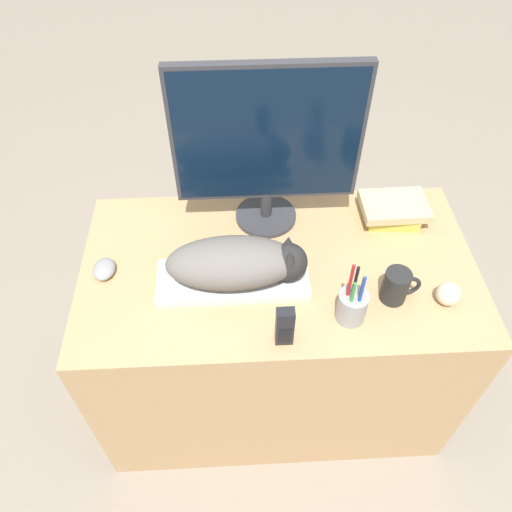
{
  "coord_description": "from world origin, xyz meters",
  "views": [
    {
      "loc": [
        -0.12,
        -0.67,
        1.94
      ],
      "look_at": [
        -0.07,
        0.32,
        0.83
      ],
      "focal_mm": 35.0,
      "sensor_mm": 36.0,
      "label": 1
    }
  ],
  "objects_px": {
    "pen_cup": "(352,305)",
    "cat": "(240,262)",
    "keyboard": "(233,280)",
    "coffee_mug": "(397,286)",
    "phone": "(285,327)",
    "baseball": "(448,294)",
    "book_stack": "(393,210)",
    "computer_mouse": "(104,269)",
    "monitor": "(267,142)"
  },
  "relations": [
    {
      "from": "monitor",
      "to": "coffee_mug",
      "type": "height_order",
      "value": "monitor"
    },
    {
      "from": "coffee_mug",
      "to": "book_stack",
      "type": "relative_size",
      "value": 0.51
    },
    {
      "from": "keyboard",
      "to": "cat",
      "type": "relative_size",
      "value": 1.1
    },
    {
      "from": "keyboard",
      "to": "phone",
      "type": "height_order",
      "value": "phone"
    },
    {
      "from": "monitor",
      "to": "book_stack",
      "type": "xyz_separation_m",
      "value": [
        0.42,
        -0.03,
        -0.27
      ]
    },
    {
      "from": "baseball",
      "to": "book_stack",
      "type": "height_order",
      "value": "same"
    },
    {
      "from": "keyboard",
      "to": "coffee_mug",
      "type": "relative_size",
      "value": 4.06
    },
    {
      "from": "cat",
      "to": "computer_mouse",
      "type": "distance_m",
      "value": 0.42
    },
    {
      "from": "computer_mouse",
      "to": "book_stack",
      "type": "relative_size",
      "value": 0.41
    },
    {
      "from": "monitor",
      "to": "phone",
      "type": "height_order",
      "value": "monitor"
    },
    {
      "from": "coffee_mug",
      "to": "phone",
      "type": "bearing_deg",
      "value": -158.68
    },
    {
      "from": "monitor",
      "to": "book_stack",
      "type": "height_order",
      "value": "monitor"
    },
    {
      "from": "cat",
      "to": "book_stack",
      "type": "height_order",
      "value": "cat"
    },
    {
      "from": "monitor",
      "to": "pen_cup",
      "type": "height_order",
      "value": "monitor"
    },
    {
      "from": "computer_mouse",
      "to": "pen_cup",
      "type": "xyz_separation_m",
      "value": [
        0.72,
        -0.2,
        0.04
      ]
    },
    {
      "from": "baseball",
      "to": "phone",
      "type": "relative_size",
      "value": 0.52
    },
    {
      "from": "coffee_mug",
      "to": "book_stack",
      "type": "height_order",
      "value": "coffee_mug"
    },
    {
      "from": "cat",
      "to": "pen_cup",
      "type": "distance_m",
      "value": 0.34
    },
    {
      "from": "cat",
      "to": "pen_cup",
      "type": "height_order",
      "value": "pen_cup"
    },
    {
      "from": "keyboard",
      "to": "cat",
      "type": "height_order",
      "value": "cat"
    },
    {
      "from": "pen_cup",
      "to": "cat",
      "type": "bearing_deg",
      "value": 154.89
    },
    {
      "from": "book_stack",
      "to": "pen_cup",
      "type": "bearing_deg",
      "value": -118.46
    },
    {
      "from": "pen_cup",
      "to": "baseball",
      "type": "bearing_deg",
      "value": 7.81
    },
    {
      "from": "monitor",
      "to": "pen_cup",
      "type": "bearing_deg",
      "value": -63.21
    },
    {
      "from": "cat",
      "to": "coffee_mug",
      "type": "height_order",
      "value": "cat"
    },
    {
      "from": "monitor",
      "to": "coffee_mug",
      "type": "bearing_deg",
      "value": -45.44
    },
    {
      "from": "computer_mouse",
      "to": "baseball",
      "type": "distance_m",
      "value": 1.02
    },
    {
      "from": "keyboard",
      "to": "computer_mouse",
      "type": "xyz_separation_m",
      "value": [
        -0.39,
        0.06,
        0.0
      ]
    },
    {
      "from": "computer_mouse",
      "to": "phone",
      "type": "xyz_separation_m",
      "value": [
        0.52,
        -0.27,
        0.05
      ]
    },
    {
      "from": "coffee_mug",
      "to": "cat",
      "type": "bearing_deg",
      "value": 169.64
    },
    {
      "from": "pen_cup",
      "to": "book_stack",
      "type": "bearing_deg",
      "value": 61.54
    },
    {
      "from": "monitor",
      "to": "phone",
      "type": "relative_size",
      "value": 4.16
    },
    {
      "from": "pen_cup",
      "to": "book_stack",
      "type": "relative_size",
      "value": 1.0
    },
    {
      "from": "computer_mouse",
      "to": "coffee_mug",
      "type": "xyz_separation_m",
      "value": [
        0.86,
        -0.14,
        0.04
      ]
    },
    {
      "from": "coffee_mug",
      "to": "baseball",
      "type": "bearing_deg",
      "value": -8.32
    },
    {
      "from": "coffee_mug",
      "to": "monitor",
      "type": "bearing_deg",
      "value": 134.56
    },
    {
      "from": "keyboard",
      "to": "computer_mouse",
      "type": "height_order",
      "value": "computer_mouse"
    },
    {
      "from": "keyboard",
      "to": "coffee_mug",
      "type": "xyz_separation_m",
      "value": [
        0.47,
        -0.08,
        0.04
      ]
    },
    {
      "from": "keyboard",
      "to": "computer_mouse",
      "type": "relative_size",
      "value": 5.06
    },
    {
      "from": "keyboard",
      "to": "computer_mouse",
      "type": "distance_m",
      "value": 0.39
    },
    {
      "from": "keyboard",
      "to": "coffee_mug",
      "type": "height_order",
      "value": "coffee_mug"
    },
    {
      "from": "cat",
      "to": "pen_cup",
      "type": "relative_size",
      "value": 1.89
    },
    {
      "from": "keyboard",
      "to": "pen_cup",
      "type": "bearing_deg",
      "value": -23.49
    },
    {
      "from": "book_stack",
      "to": "baseball",
      "type": "bearing_deg",
      "value": -77.56
    },
    {
      "from": "keyboard",
      "to": "pen_cup",
      "type": "height_order",
      "value": "pen_cup"
    },
    {
      "from": "computer_mouse",
      "to": "book_stack",
      "type": "bearing_deg",
      "value": 11.43
    },
    {
      "from": "pen_cup",
      "to": "coffee_mug",
      "type": "bearing_deg",
      "value": 23.71
    },
    {
      "from": "baseball",
      "to": "pen_cup",
      "type": "bearing_deg",
      "value": -172.19
    },
    {
      "from": "keyboard",
      "to": "pen_cup",
      "type": "relative_size",
      "value": 2.08
    },
    {
      "from": "keyboard",
      "to": "baseball",
      "type": "relative_size",
      "value": 6.44
    }
  ]
}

